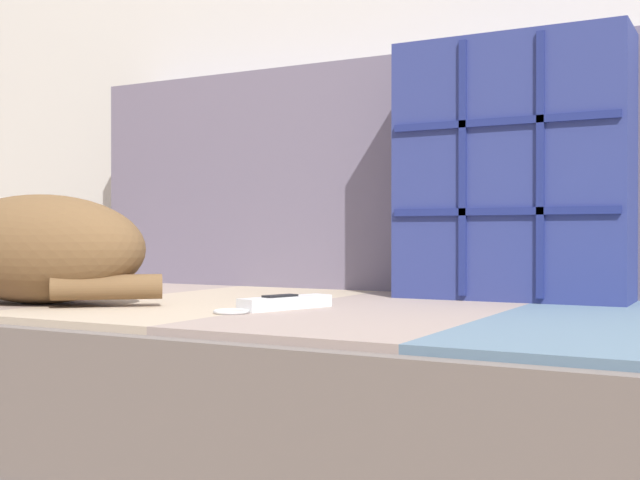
% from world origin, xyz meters
% --- Properties ---
extents(couch, '(2.03, 0.84, 0.38)m').
position_xyz_m(couch, '(0.00, 0.13, 0.19)').
color(couch, gray).
rests_on(couch, ground_plane).
extents(sofa_backrest, '(1.99, 0.14, 0.45)m').
position_xyz_m(sofa_backrest, '(0.00, 0.48, 0.60)').
color(sofa_backrest, slate).
rests_on(sofa_backrest, couch).
extents(throw_pillow_quilted, '(0.38, 0.14, 0.43)m').
position_xyz_m(throw_pillow_quilted, '(-0.05, 0.33, 0.60)').
color(throw_pillow_quilted, navy).
rests_on(throw_pillow_quilted, couch).
extents(sleeping_cat, '(0.42, 0.27, 0.17)m').
position_xyz_m(sleeping_cat, '(-0.70, -0.10, 0.46)').
color(sleeping_cat, brown).
rests_on(sleeping_cat, couch).
extents(game_remote_far, '(0.10, 0.20, 0.02)m').
position_xyz_m(game_remote_far, '(-0.29, 0.00, 0.39)').
color(game_remote_far, white).
rests_on(game_remote_far, couch).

